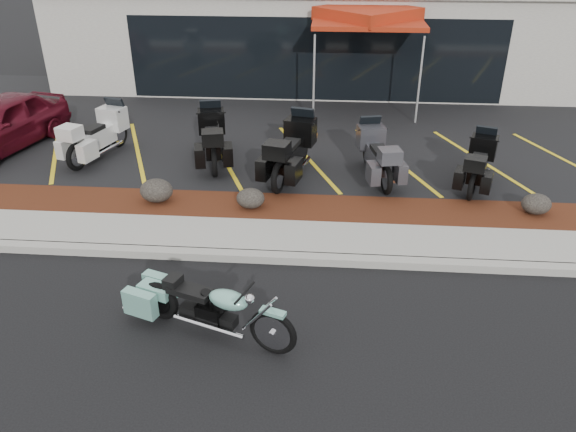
# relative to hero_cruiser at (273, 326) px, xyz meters

# --- Properties ---
(ground) EXTENTS (90.00, 90.00, 0.00)m
(ground) POSITION_rel_hero_cruiser_xyz_m (0.12, 1.54, -0.48)
(ground) COLOR black
(ground) RESTS_ON ground
(curb) EXTENTS (24.00, 0.25, 0.15)m
(curb) POSITION_rel_hero_cruiser_xyz_m (0.12, 2.44, -0.41)
(curb) COLOR gray
(curb) RESTS_ON ground
(sidewalk) EXTENTS (24.00, 1.20, 0.15)m
(sidewalk) POSITION_rel_hero_cruiser_xyz_m (0.12, 3.14, -0.41)
(sidewalk) COLOR gray
(sidewalk) RESTS_ON ground
(mulch_bed) EXTENTS (24.00, 1.20, 0.16)m
(mulch_bed) POSITION_rel_hero_cruiser_xyz_m (0.12, 4.34, -0.40)
(mulch_bed) COLOR #33160B
(mulch_bed) RESTS_ON ground
(upper_lot) EXTENTS (26.00, 9.60, 0.15)m
(upper_lot) POSITION_rel_hero_cruiser_xyz_m (0.12, 9.74, -0.41)
(upper_lot) COLOR black
(upper_lot) RESTS_ON ground
(dealership_building) EXTENTS (18.00, 8.16, 4.00)m
(dealership_building) POSITION_rel_hero_cruiser_xyz_m (0.12, 16.00, 1.52)
(dealership_building) COLOR #9C978D
(dealership_building) RESTS_ON ground
(boulder_left) EXTENTS (0.70, 0.59, 0.50)m
(boulder_left) POSITION_rel_hero_cruiser_xyz_m (-2.94, 4.35, -0.07)
(boulder_left) COLOR black
(boulder_left) RESTS_ON mulch_bed
(boulder_mid) EXTENTS (0.59, 0.49, 0.42)m
(boulder_mid) POSITION_rel_hero_cruiser_xyz_m (-0.90, 4.22, -0.11)
(boulder_mid) COLOR black
(boulder_mid) RESTS_ON mulch_bed
(boulder_right) EXTENTS (0.60, 0.50, 0.42)m
(boulder_right) POSITION_rel_hero_cruiser_xyz_m (4.96, 4.41, -0.11)
(boulder_right) COLOR black
(boulder_right) RESTS_ON mulch_bed
(hero_cruiser) EXTENTS (2.82, 1.59, 0.97)m
(hero_cruiser) POSITION_rel_hero_cruiser_xyz_m (0.00, 0.00, 0.00)
(hero_cruiser) COLOR #70AE9D
(hero_cruiser) RESTS_ON ground
(touring_white) EXTENTS (1.48, 2.44, 1.33)m
(touring_white) POSITION_rel_hero_cruiser_xyz_m (-4.85, 7.47, 0.33)
(touring_white) COLOR silver
(touring_white) RESTS_ON upper_lot
(touring_black_front) EXTENTS (1.38, 2.47, 1.36)m
(touring_black_front) POSITION_rel_hero_cruiser_xyz_m (-2.33, 7.41, 0.34)
(touring_black_front) COLOR black
(touring_black_front) RESTS_ON upper_lot
(touring_black_mid) EXTENTS (1.49, 2.60, 1.42)m
(touring_black_mid) POSITION_rel_hero_cruiser_xyz_m (0.03, 6.71, 0.38)
(touring_black_mid) COLOR black
(touring_black_mid) RESTS_ON upper_lot
(touring_grey) EXTENTS (1.27, 2.31, 1.27)m
(touring_grey) POSITION_rel_hero_cruiser_xyz_m (1.64, 6.68, 0.30)
(touring_grey) COLOR #333338
(touring_grey) RESTS_ON upper_lot
(touring_black_rear) EXTENTS (1.43, 2.20, 1.19)m
(touring_black_rear) POSITION_rel_hero_cruiser_xyz_m (4.27, 6.36, 0.26)
(touring_black_rear) COLOR black
(touring_black_rear) RESTS_ON upper_lot
(parked_car) EXTENTS (2.49, 4.31, 1.38)m
(parked_car) POSITION_rel_hero_cruiser_xyz_m (-7.81, 7.08, 0.36)
(parked_car) COLOR #4D0B16
(parked_car) RESTS_ON upper_lot
(traffic_cone) EXTENTS (0.31, 0.31, 0.47)m
(traffic_cone) POSITION_rel_hero_cruiser_xyz_m (0.19, 8.72, -0.10)
(traffic_cone) COLOR orange
(traffic_cone) RESTS_ON upper_lot
(popup_canopy) EXTENTS (3.64, 3.64, 3.03)m
(popup_canopy) POSITION_rel_hero_cruiser_xyz_m (1.69, 11.60, 2.42)
(popup_canopy) COLOR silver
(popup_canopy) RESTS_ON upper_lot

